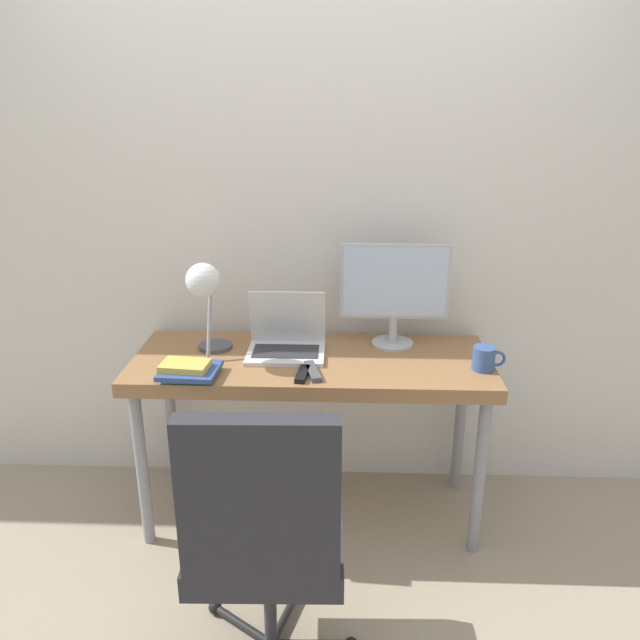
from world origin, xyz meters
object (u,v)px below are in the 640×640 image
monitor (395,289)px  mug (485,358)px  office_chair (265,530)px  desk_lamp (205,289)px  book_stack (189,370)px  laptop (286,341)px

monitor → mug: size_ratio=3.52×
monitor → office_chair: 1.21m
desk_lamp → mug: desk_lamp is taller
mug → monitor: bearing=143.4°
desk_lamp → book_stack: (-0.05, -0.16, -0.28)m
office_chair → mug: (0.80, 0.76, 0.26)m
desk_lamp → book_stack: desk_lamp is taller
laptop → desk_lamp: bearing=-163.1°
office_chair → mug: 1.13m
laptop → desk_lamp: size_ratio=0.78×
book_stack → office_chair: bearing=-60.1°
monitor → mug: 0.48m
laptop → desk_lamp: 0.42m
office_chair → desk_lamp: bearing=111.9°
monitor → mug: monitor is taller
laptop → book_stack: size_ratio=1.40×
book_stack → laptop: bearing=35.2°
desk_lamp → book_stack: bearing=-106.2°
monitor → book_stack: size_ratio=2.00×
monitor → desk_lamp: monitor is taller
book_stack → mug: mug is taller
book_stack → mug: bearing=5.3°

